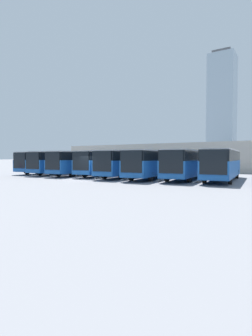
# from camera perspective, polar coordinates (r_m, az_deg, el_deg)

# --- Properties ---
(ground_plane) EXTENTS (600.00, 600.00, 0.00)m
(ground_plane) POSITION_cam_1_polar(r_m,az_deg,el_deg) (28.00, -8.56, -2.54)
(ground_plane) COLOR gray
(bus_0) EXTENTS (3.48, 11.98, 3.13)m
(bus_0) POSITION_cam_1_polar(r_m,az_deg,el_deg) (28.18, 20.28, 0.96)
(bus_0) COLOR #19519E
(bus_0) RESTS_ON ground_plane
(curb_divider_0) EXTENTS (0.68, 5.17, 0.15)m
(curb_divider_0) POSITION_cam_1_polar(r_m,az_deg,el_deg) (27.01, 15.77, -2.61)
(curb_divider_0) COLOR #9E9E99
(curb_divider_0) RESTS_ON ground_plane
(bus_1) EXTENTS (3.48, 11.98, 3.13)m
(bus_1) POSITION_cam_1_polar(r_m,az_deg,el_deg) (28.85, 13.26, 1.06)
(bus_1) COLOR #19519E
(bus_1) RESTS_ON ground_plane
(curb_divider_1) EXTENTS (0.68, 5.17, 0.15)m
(curb_divider_1) POSITION_cam_1_polar(r_m,az_deg,el_deg) (27.95, 8.62, -2.39)
(curb_divider_1) COLOR #9E9E99
(curb_divider_1) RESTS_ON ground_plane
(bus_2) EXTENTS (3.48, 11.98, 3.13)m
(bus_2) POSITION_cam_1_polar(r_m,az_deg,el_deg) (29.42, 6.18, 1.13)
(bus_2) COLOR #19519E
(bus_2) RESTS_ON ground_plane
(curb_divider_2) EXTENTS (0.68, 5.17, 0.15)m
(curb_divider_2) POSITION_cam_1_polar(r_m,az_deg,el_deg) (28.81, 1.46, -2.23)
(curb_divider_2) COLOR #9E9E99
(curb_divider_2) RESTS_ON ground_plane
(bus_3) EXTENTS (3.48, 11.98, 3.13)m
(bus_3) POSITION_cam_1_polar(r_m,az_deg,el_deg) (31.30, 0.50, 1.21)
(bus_3) COLOR #19519E
(bus_3) RESTS_ON ground_plane
(curb_divider_3) EXTENTS (0.68, 5.17, 0.15)m
(curb_divider_3) POSITION_cam_1_polar(r_m,az_deg,el_deg) (30.92, -4.01, -1.92)
(curb_divider_3) COLOR #9E9E99
(curb_divider_3) RESTS_ON ground_plane
(bus_4) EXTENTS (3.48, 11.98, 3.13)m
(bus_4) POSITION_cam_1_polar(r_m,az_deg,el_deg) (33.96, -3.87, 1.29)
(bus_4) COLOR #19519E
(bus_4) RESTS_ON ground_plane
(curb_divider_4) EXTENTS (0.68, 5.17, 0.15)m
(curb_divider_4) POSITION_cam_1_polar(r_m,az_deg,el_deg) (33.75, -8.04, -1.59)
(curb_divider_4) COLOR #9E9E99
(curb_divider_4) RESTS_ON ground_plane
(bus_5) EXTENTS (3.48, 11.98, 3.13)m
(bus_5) POSITION_cam_1_polar(r_m,az_deg,el_deg) (35.53, -9.28, 1.31)
(bus_5) COLOR #19519E
(bus_5) RESTS_ON ground_plane
(curb_divider_5) EXTENTS (0.68, 5.17, 0.15)m
(curb_divider_5) POSITION_cam_1_polar(r_m,az_deg,el_deg) (35.55, -13.27, -1.43)
(curb_divider_5) COLOR #9E9E99
(curb_divider_5) RESTS_ON ground_plane
(bus_6) EXTENTS (3.48, 11.98, 3.13)m
(bus_6) POSITION_cam_1_polar(r_m,az_deg,el_deg) (38.01, -13.23, 1.34)
(bus_6) COLOR #19519E
(bus_6) RESTS_ON ground_plane
(curb_divider_6) EXTENTS (0.68, 5.17, 0.15)m
(curb_divider_6) POSITION_cam_1_polar(r_m,az_deg,el_deg) (38.19, -16.94, -1.22)
(curb_divider_6) COLOR #9E9E99
(curb_divider_6) RESTS_ON ground_plane
(bus_7) EXTENTS (3.48, 11.98, 3.13)m
(bus_7) POSITION_cam_1_polar(r_m,az_deg,el_deg) (41.08, -15.98, 1.38)
(bus_7) COLOR #19519E
(bus_7) RESTS_ON ground_plane
(station_building) EXTENTS (43.20, 11.37, 4.78)m
(station_building) POSITION_cam_1_polar(r_m,az_deg,el_deg) (48.94, 10.37, 2.34)
(station_building) COLOR #A8A399
(station_building) RESTS_ON ground_plane
(office_tower) EXTENTS (17.14, 17.14, 75.49)m
(office_tower) POSITION_cam_1_polar(r_m,az_deg,el_deg) (198.30, 20.15, 12.24)
(office_tower) COLOR #93A8B7
(office_tower) RESTS_ON ground_plane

